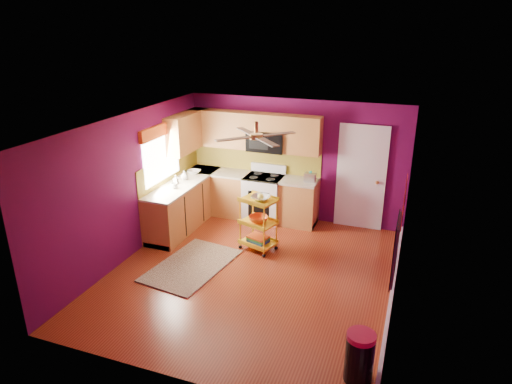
% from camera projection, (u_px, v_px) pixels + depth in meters
% --- Properties ---
extents(ground, '(5.00, 5.00, 0.00)m').
position_uv_depth(ground, '(252.00, 274.00, 7.54)').
color(ground, maroon).
rests_on(ground, ground).
extents(room_envelope, '(4.54, 5.04, 2.52)m').
position_uv_depth(room_envelope, '(254.00, 181.00, 6.95)').
color(room_envelope, '#570940').
rests_on(room_envelope, ground).
extents(lower_cabinets, '(2.81, 2.31, 0.94)m').
position_uv_depth(lower_cabinets, '(222.00, 201.00, 9.41)').
color(lower_cabinets, '#9B5D2A').
rests_on(lower_cabinets, ground).
extents(electric_range, '(0.76, 0.66, 1.13)m').
position_uv_depth(electric_range, '(264.00, 197.00, 9.45)').
color(electric_range, white).
rests_on(electric_range, ground).
extents(upper_cabinetry, '(2.80, 2.30, 1.26)m').
position_uv_depth(upper_cabinetry, '(232.00, 133.00, 9.21)').
color(upper_cabinetry, '#9B5D2A').
rests_on(upper_cabinetry, ground).
extents(left_window, '(0.08, 1.35, 1.08)m').
position_uv_depth(left_window, '(161.00, 145.00, 8.56)').
color(left_window, white).
rests_on(left_window, ground).
extents(panel_door, '(0.95, 0.11, 2.15)m').
position_uv_depth(panel_door, '(361.00, 179.00, 8.91)').
color(panel_door, white).
rests_on(panel_door, ground).
extents(right_wall_art, '(0.04, 2.74, 1.04)m').
position_uv_depth(right_wall_art, '(401.00, 221.00, 6.01)').
color(right_wall_art, black).
rests_on(right_wall_art, ground).
extents(ceiling_fan, '(1.01, 1.01, 0.26)m').
position_uv_depth(ceiling_fan, '(256.00, 136.00, 6.90)').
color(ceiling_fan, '#BF8C3F').
rests_on(ceiling_fan, ground).
extents(shag_rug, '(1.26, 1.82, 0.02)m').
position_uv_depth(shag_rug, '(192.00, 265.00, 7.77)').
color(shag_rug, black).
rests_on(shag_rug, ground).
extents(rolling_cart, '(0.71, 0.60, 1.10)m').
position_uv_depth(rolling_cart, '(259.00, 221.00, 8.15)').
color(rolling_cart, yellow).
rests_on(rolling_cart, ground).
extents(trash_can, '(0.38, 0.39, 0.64)m').
position_uv_depth(trash_can, '(359.00, 357.00, 5.22)').
color(trash_can, black).
rests_on(trash_can, ground).
extents(teal_kettle, '(0.18, 0.18, 0.21)m').
position_uv_depth(teal_kettle, '(310.00, 177.00, 9.01)').
color(teal_kettle, '#16A599').
rests_on(teal_kettle, lower_cabinets).
extents(toaster, '(0.22, 0.15, 0.18)m').
position_uv_depth(toaster, '(310.00, 177.00, 8.96)').
color(toaster, beige).
rests_on(toaster, lower_cabinets).
extents(soap_bottle_a, '(0.08, 0.08, 0.18)m').
position_uv_depth(soap_bottle_a, '(176.00, 180.00, 8.84)').
color(soap_bottle_a, '#EA3F72').
rests_on(soap_bottle_a, lower_cabinets).
extents(soap_bottle_b, '(0.14, 0.14, 0.18)m').
position_uv_depth(soap_bottle_b, '(184.00, 175.00, 9.08)').
color(soap_bottle_b, white).
rests_on(soap_bottle_b, lower_cabinets).
extents(counter_dish, '(0.27, 0.27, 0.07)m').
position_uv_depth(counter_dish, '(194.00, 172.00, 9.48)').
color(counter_dish, white).
rests_on(counter_dish, lower_cabinets).
extents(counter_cup, '(0.13, 0.13, 0.11)m').
position_uv_depth(counter_cup, '(174.00, 186.00, 8.63)').
color(counter_cup, white).
rests_on(counter_cup, lower_cabinets).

